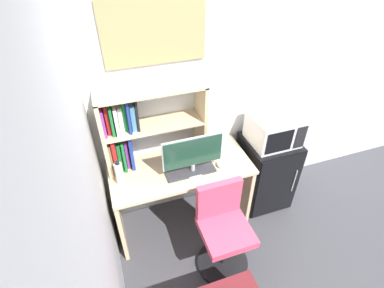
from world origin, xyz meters
TOP-DOWN VIEW (x-y plane):
  - wall_back at (0.40, 0.02)m, footprint 6.40×0.04m
  - desk at (-0.92, -0.30)m, footprint 1.27×0.59m
  - hutch_bookshelf at (-1.24, -0.12)m, footprint 0.88×0.27m
  - monitor at (-0.83, -0.40)m, footprint 0.53×0.19m
  - keyboard at (-0.85, -0.40)m, footprint 0.44×0.15m
  - computer_mouse at (-0.58, -0.41)m, footprint 0.05×0.09m
  - water_bottle at (-1.45, -0.33)m, footprint 0.07×0.07m
  - mini_fridge at (0.03, -0.28)m, footprint 0.50×0.52m
  - microwave at (0.03, -0.27)m, footprint 0.44×0.40m
  - desk_chair at (-0.71, -0.83)m, footprint 0.47×0.47m
  - wall_corkboard at (-1.00, -0.01)m, footprint 0.79×0.02m

SIDE VIEW (x-z plane):
  - desk_chair at x=-0.71m, z-range -0.04..0.84m
  - mini_fridge at x=0.03m, z-range 0.00..0.81m
  - desk at x=-0.92m, z-range 0.15..0.92m
  - keyboard at x=-0.85m, z-range 0.77..0.79m
  - computer_mouse at x=-0.58m, z-range 0.77..0.81m
  - water_bottle at x=-1.45m, z-range 0.77..1.00m
  - microwave at x=0.03m, z-range 0.81..1.09m
  - monitor at x=-0.83m, z-range 0.79..1.16m
  - hutch_bookshelf at x=-1.24m, z-range 0.79..1.51m
  - wall_back at x=0.40m, z-range 0.00..2.60m
  - wall_corkboard at x=-1.00m, z-range 1.64..2.12m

